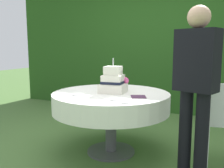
{
  "coord_description": "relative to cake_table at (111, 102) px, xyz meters",
  "views": [
    {
      "loc": [
        1.14,
        -2.57,
        1.23
      ],
      "look_at": [
        0.01,
        0.01,
        0.82
      ],
      "focal_mm": 39.58,
      "sensor_mm": 36.0,
      "label": 1
    }
  ],
  "objects": [
    {
      "name": "serving_plate_left",
      "position": [
        0.34,
        -0.43,
        0.12
      ],
      "size": [
        0.12,
        0.12,
        0.01
      ],
      "primitive_type": "cylinder",
      "color": "white",
      "rests_on": "cake_table"
    },
    {
      "name": "garden_chair",
      "position": [
        1.21,
        0.15,
        -0.07
      ],
      "size": [
        0.46,
        0.46,
        0.89
      ],
      "color": "white",
      "rests_on": "ground_plane"
    },
    {
      "name": "foliage_hedge",
      "position": [
        0.0,
        2.3,
        0.77
      ],
      "size": [
        6.19,
        0.45,
        2.76
      ],
      "primitive_type": "cube",
      "color": "#234C19",
      "rests_on": "ground_plane"
    },
    {
      "name": "wedding_cake",
      "position": [
        0.02,
        0.02,
        0.24
      ],
      "size": [
        0.31,
        0.32,
        0.4
      ],
      "color": "silver",
      "rests_on": "cake_table"
    },
    {
      "name": "serving_plate_far",
      "position": [
        -0.27,
        -0.28,
        0.12
      ],
      "size": [
        0.13,
        0.13,
        0.01
      ],
      "primitive_type": "cylinder",
      "color": "white",
      "rests_on": "cake_table"
    },
    {
      "name": "ground_plane",
      "position": [
        0.0,
        0.0,
        -0.61
      ],
      "size": [
        20.0,
        20.0,
        0.0
      ],
      "primitive_type": "plane",
      "color": "#476B33"
    },
    {
      "name": "serving_plate_near",
      "position": [
        0.21,
        -0.36,
        0.12
      ],
      "size": [
        0.11,
        0.11,
        0.01
      ],
      "primitive_type": "cylinder",
      "color": "white",
      "rests_on": "cake_table"
    },
    {
      "name": "standing_person",
      "position": [
        0.95,
        -0.27,
        0.32
      ],
      "size": [
        0.41,
        0.31,
        1.6
      ],
      "color": "black",
      "rests_on": "ground_plane"
    },
    {
      "name": "serving_plate_right",
      "position": [
        -0.13,
        0.37,
        0.12
      ],
      "size": [
        0.14,
        0.14,
        0.01
      ],
      "primitive_type": "cylinder",
      "color": "white",
      "rests_on": "cake_table"
    },
    {
      "name": "cake_table",
      "position": [
        0.0,
        0.0,
        0.0
      ],
      "size": [
        1.36,
        1.36,
        0.72
      ],
      "color": "#4C4C51",
      "rests_on": "ground_plane"
    },
    {
      "name": "napkin_stack",
      "position": [
        0.37,
        -0.13,
        0.12
      ],
      "size": [
        0.2,
        0.2,
        0.01
      ],
      "primitive_type": "cube",
      "rotation": [
        0.0,
        0.0,
        0.4
      ],
      "color": "#4C2D47",
      "rests_on": "cake_table"
    }
  ]
}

